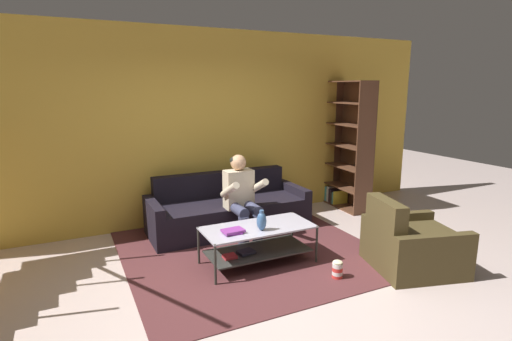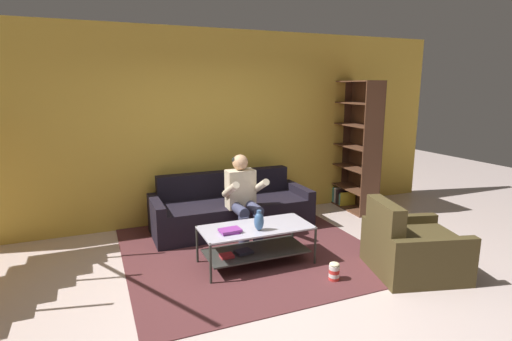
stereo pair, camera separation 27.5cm
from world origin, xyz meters
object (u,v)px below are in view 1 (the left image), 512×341
at_px(couch, 228,211).
at_px(coffee_table, 257,239).
at_px(bookshelf, 349,153).
at_px(person_seated_center, 242,195).
at_px(vase, 262,221).
at_px(popcorn_tub, 337,269).
at_px(armchair, 411,246).
at_px(book_stack, 233,231).

xyz_separation_m(couch, coffee_table, (-0.14, -1.24, 0.03)).
bearing_deg(bookshelf, person_seated_center, -163.77).
height_order(vase, popcorn_tub, vase).
xyz_separation_m(bookshelf, popcorn_tub, (-1.81, -2.12, -0.85)).
xyz_separation_m(coffee_table, bookshelf, (2.44, 1.40, 0.65)).
bearing_deg(vase, popcorn_tub, -43.34).
bearing_deg(couch, popcorn_tub, -75.85).
bearing_deg(popcorn_tub, coffee_table, 131.41).
relative_size(coffee_table, vase, 5.46).
relative_size(bookshelf, armchair, 1.93).
height_order(coffee_table, armchair, armchair).
distance_m(person_seated_center, bookshelf, 2.42).
relative_size(bookshelf, popcorn_tub, 10.33).
bearing_deg(vase, armchair, -26.28).
distance_m(book_stack, armchair, 2.04).
bearing_deg(couch, bookshelf, 3.96).
relative_size(person_seated_center, book_stack, 4.76).
relative_size(couch, person_seated_center, 1.96).
xyz_separation_m(person_seated_center, armchair, (1.40, -1.61, -0.37)).
height_order(couch, coffee_table, couch).
bearing_deg(popcorn_tub, book_stack, 145.82).
xyz_separation_m(person_seated_center, coffee_table, (-0.14, -0.73, -0.34)).
relative_size(couch, bookshelf, 1.07).
bearing_deg(person_seated_center, armchair, -49.00).
height_order(coffee_table, vase, vase).
distance_m(vase, armchair, 1.74).
bearing_deg(coffee_table, couch, 83.75).
bearing_deg(bookshelf, vase, -148.05).
bearing_deg(coffee_table, bookshelf, 29.89).
bearing_deg(book_stack, couch, 70.46).
relative_size(couch, coffee_table, 1.77).
height_order(couch, book_stack, couch).
height_order(bookshelf, armchair, bookshelf).
distance_m(person_seated_center, armchair, 2.16).
relative_size(book_stack, armchair, 0.22).
relative_size(coffee_table, book_stack, 5.28).
xyz_separation_m(couch, popcorn_tub, (0.49, -1.96, -0.18)).
bearing_deg(armchair, book_stack, 156.40).
relative_size(person_seated_center, bookshelf, 0.54).
relative_size(couch, book_stack, 9.31).
height_order(coffee_table, bookshelf, bookshelf).
height_order(person_seated_center, book_stack, person_seated_center).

